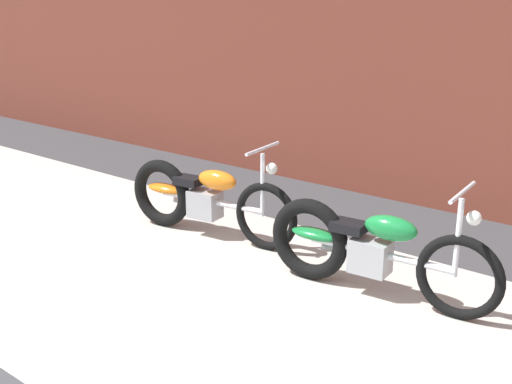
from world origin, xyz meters
name	(u,v)px	position (x,y,z in m)	size (l,w,h in m)	color
sidewalk_slab	(263,309)	(0.00, 1.75, 0.00)	(36.00, 3.50, 0.01)	#B2ADA3
motorcycle_orange	(199,197)	(-1.55, 2.65, 0.40)	(2.00, 0.58, 1.03)	black
motorcycle_green	(362,248)	(0.44, 2.51, 0.40)	(2.01, 0.58, 1.03)	black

